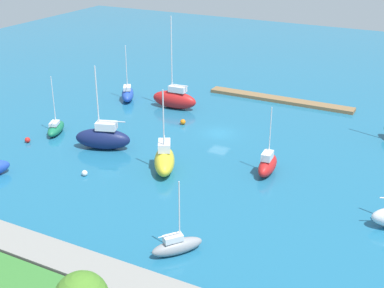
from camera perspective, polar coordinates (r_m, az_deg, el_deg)
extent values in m
plane|color=#1E668C|center=(71.31, 2.96, 1.16)|extent=(160.00, 160.00, 0.00)
cube|color=olive|center=(84.71, 9.46, 4.75)|extent=(23.23, 2.14, 0.52)
cube|color=gray|center=(46.66, -14.75, -11.93)|extent=(74.01, 3.39, 1.39)
ellipsoid|color=red|center=(80.25, -1.92, 4.81)|extent=(7.23, 2.69, 2.67)
cube|color=silver|center=(79.45, -1.57, 5.97)|extent=(2.64, 1.52, 0.91)
cylinder|color=silver|center=(78.44, -2.23, 9.64)|extent=(0.17, 0.17, 11.19)
cylinder|color=silver|center=(79.10, -1.31, 6.36)|extent=(2.65, 0.29, 0.14)
ellipsoid|color=#2347B2|center=(84.59, -6.97, 5.35)|extent=(4.48, 5.67, 1.86)
cube|color=silver|center=(83.80, -7.02, 6.05)|extent=(1.99, 2.28, 0.58)
cylinder|color=silver|center=(83.61, -7.11, 8.24)|extent=(0.13, 0.13, 6.84)
cylinder|color=silver|center=(83.35, -7.05, 6.27)|extent=(1.20, 1.85, 0.11)
ellipsoid|color=#141E4C|center=(67.03, -9.61, 0.55)|extent=(7.45, 4.64, 2.63)
cube|color=silver|center=(66.19, -9.25, 1.95)|extent=(2.88, 2.24, 0.96)
cylinder|color=silver|center=(65.26, -10.22, 4.89)|extent=(0.17, 0.17, 8.06)
cylinder|color=silver|center=(65.74, -8.64, 2.43)|extent=(3.23, 1.22, 0.13)
ellipsoid|color=gray|center=(46.69, -1.61, -11.02)|extent=(3.96, 4.55, 1.37)
cube|color=silver|center=(46.03, -2.06, -10.14)|extent=(1.68, 1.84, 0.57)
cylinder|color=silver|center=(44.87, -1.38, -7.26)|extent=(0.11, 0.11, 5.67)
cylinder|color=silver|center=(45.68, -2.51, -9.79)|extent=(1.28, 1.61, 0.09)
ellipsoid|color=yellow|center=(60.58, -2.99, -1.85)|extent=(5.15, 6.77, 2.39)
cube|color=silver|center=(60.34, -3.02, -0.19)|extent=(2.34, 2.70, 1.00)
cylinder|color=silver|center=(58.33, -3.10, 2.38)|extent=(0.16, 0.16, 7.46)
cylinder|color=silver|center=(60.38, -3.02, 0.50)|extent=(1.24, 2.10, 0.12)
ellipsoid|color=red|center=(60.56, 8.17, -2.32)|extent=(2.14, 5.06, 1.93)
cube|color=silver|center=(59.62, 8.14, -1.27)|extent=(1.19, 1.86, 0.85)
cylinder|color=silver|center=(59.17, 8.45, 1.23)|extent=(0.12, 0.12, 5.99)
cylinder|color=silver|center=(59.04, 8.07, -0.91)|extent=(0.26, 2.05, 0.09)
ellipsoid|color=#19724C|center=(73.30, -14.49, 1.62)|extent=(3.40, 5.06, 1.37)
cube|color=silver|center=(72.64, -14.65, 2.17)|extent=(1.60, 1.98, 0.44)
cylinder|color=silver|center=(72.18, -14.74, 4.59)|extent=(0.11, 0.11, 6.50)
cylinder|color=silver|center=(72.30, -14.74, 2.38)|extent=(0.75, 1.62, 0.09)
sphere|color=red|center=(71.46, -17.35, 0.42)|extent=(0.71, 0.71, 0.71)
sphere|color=orange|center=(74.14, -0.99, 2.41)|extent=(0.76, 0.76, 0.76)
sphere|color=white|center=(60.87, -11.53, -3.10)|extent=(0.67, 0.67, 0.67)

